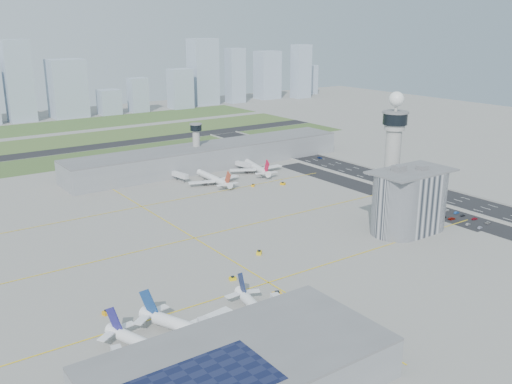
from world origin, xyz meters
TOP-DOWN VIEW (x-y plane):
  - ground at (0.00, 0.00)m, footprint 1000.00×1000.00m
  - grass_strip_0 at (-20.00, 225.00)m, footprint 480.00×50.00m
  - grass_strip_1 at (-20.00, 300.00)m, footprint 480.00×60.00m
  - grass_strip_2 at (-20.00, 380.00)m, footprint 480.00×70.00m
  - runway at (-20.00, 262.00)m, footprint 480.00×22.00m
  - highway at (115.00, 0.00)m, footprint 28.00×500.00m
  - barrier_left at (101.00, 0.00)m, footprint 0.60×500.00m
  - barrier_right at (129.00, 0.00)m, footprint 0.60×500.00m
  - landside_road at (90.00, -10.00)m, footprint 18.00×260.00m
  - parking_lot at (88.00, -22.00)m, footprint 20.00×44.00m
  - taxiway_line_h_0 at (-40.00, -30.00)m, footprint 260.00×0.60m
  - taxiway_line_h_1 at (-40.00, 30.00)m, footprint 260.00×0.60m
  - taxiway_line_h_2 at (-40.00, 90.00)m, footprint 260.00×0.60m
  - taxiway_line_v at (-40.00, 30.00)m, footprint 0.60×260.00m
  - control_tower at (72.00, 8.00)m, footprint 14.00×14.00m
  - secondary_tower at (30.00, 150.00)m, footprint 8.60×8.60m
  - admin_building at (51.99, -22.00)m, footprint 42.00×24.00m
  - terminal_pier at (40.00, 148.00)m, footprint 210.00×32.00m
  - near_terminal at (-88.07, -82.02)m, footprint 84.00×42.00m
  - airplane_near_a at (-100.21, -53.04)m, footprint 46.95×50.73m
  - airplane_near_b at (-84.84, -51.29)m, footprint 53.60×57.17m
  - airplane_near_c at (-60.60, -54.30)m, footprint 40.16×44.99m
  - airplane_far_a at (18.06, 107.64)m, footprint 37.79×43.83m
  - airplane_far_b at (57.15, 116.09)m, footprint 48.09×53.10m
  - jet_bridge_near_0 at (-113.00, -61.00)m, footprint 5.39×14.31m
  - jet_bridge_near_1 at (-83.00, -61.00)m, footprint 5.39×14.31m
  - jet_bridge_near_2 at (-53.00, -61.00)m, footprint 5.39×14.31m
  - jet_bridge_far_0 at (2.00, 132.00)m, footprint 5.39×14.31m
  - jet_bridge_far_1 at (52.00, 132.00)m, footprint 5.39×14.31m
  - tug_0 at (-102.01, -17.54)m, footprint 3.37×2.67m
  - tug_1 at (-50.30, -19.74)m, footprint 3.15×2.52m
  - tug_2 at (-44.50, -41.56)m, footprint 4.35×3.75m
  - tug_3 at (-26.13, -4.22)m, footprint 3.77×3.82m
  - tug_4 at (34.90, 87.49)m, footprint 3.31×3.31m
  - tug_5 at (52.61, 79.64)m, footprint 3.33×3.78m
  - car_lot_0 at (83.68, -41.41)m, footprint 3.79×1.97m
  - car_lot_1 at (83.06, -35.04)m, footprint 3.51×1.60m
  - car_lot_2 at (83.63, -24.83)m, footprint 4.48×2.37m
  - car_lot_3 at (81.89, -20.51)m, footprint 4.52×1.91m
  - car_lot_4 at (81.86, -11.33)m, footprint 3.94×2.12m
  - car_lot_5 at (82.74, -5.43)m, footprint 3.99×1.45m
  - car_lot_6 at (93.53, -39.39)m, footprint 4.13×2.33m
  - car_lot_7 at (93.41, -31.77)m, footprint 3.97×1.64m
  - car_lot_8 at (92.74, -24.96)m, footprint 3.56×1.71m
  - car_lot_9 at (93.96, -20.26)m, footprint 3.88×1.61m
  - car_lot_10 at (93.00, -14.08)m, footprint 4.61×2.24m
  - car_lot_11 at (92.96, -3.26)m, footprint 4.07×2.15m
  - car_hw_1 at (115.54, 41.46)m, footprint 1.52×3.69m
  - car_hw_2 at (120.88, 121.18)m, footprint 2.29×4.36m
  - car_hw_4 at (108.26, 181.02)m, footprint 1.72×3.35m
  - skyline_bldg_8 at (-19.42, 431.56)m, footprint 26.33×21.06m
  - skyline_bldg_9 at (30.27, 432.32)m, footprint 36.96×29.57m
  - skyline_bldg_10 at (73.27, 423.68)m, footprint 23.01×18.41m
  - skyline_bldg_11 at (108.28, 423.34)m, footprint 20.22×16.18m
  - skyline_bldg_12 at (162.17, 421.29)m, footprint 26.14×20.92m
  - skyline_bldg_13 at (201.27, 433.27)m, footprint 32.26×25.81m
  - skyline_bldg_14 at (244.74, 426.38)m, footprint 21.59×17.28m
  - skyline_bldg_15 at (302.83, 435.54)m, footprint 30.25×24.20m
  - skyline_bldg_16 at (345.49, 415.96)m, footprint 23.04×18.43m
  - skyline_bldg_17 at (382.05, 443.29)m, footprint 22.64×18.11m

SIDE VIEW (x-z plane):
  - ground at x=0.00m, z-range 0.00..0.00m
  - taxiway_line_h_0 at x=-40.00m, z-range 0.00..0.01m
  - taxiway_line_h_1 at x=-40.00m, z-range 0.00..0.01m
  - taxiway_line_h_2 at x=-40.00m, z-range 0.00..0.01m
  - taxiway_line_v at x=-40.00m, z-range 0.00..0.01m
  - grass_strip_0 at x=-20.00m, z-range 0.00..0.08m
  - grass_strip_1 at x=-20.00m, z-range 0.00..0.08m
  - grass_strip_2 at x=-20.00m, z-range 0.00..0.08m
  - landside_road at x=90.00m, z-range 0.00..0.08m
  - highway at x=115.00m, z-range 0.00..0.10m
  - parking_lot at x=88.00m, z-range 0.00..0.10m
  - runway at x=-20.00m, z-range 0.01..0.11m
  - car_lot_6 at x=93.53m, z-range 0.00..1.09m
  - car_hw_4 at x=108.26m, z-range 0.00..1.09m
  - car_lot_1 at x=83.06m, z-range 0.00..1.12m
  - car_lot_11 at x=92.96m, z-range 0.00..1.12m
  - car_lot_7 at x=93.41m, z-range 0.00..1.15m
  - car_hw_2 at x=120.88m, z-range 0.00..1.17m
  - car_lot_8 at x=92.74m, z-range 0.00..1.17m
  - car_hw_1 at x=115.54m, z-range 0.00..1.19m
  - barrier_left at x=101.00m, z-range 0.00..1.20m
  - barrier_right at x=129.00m, z-range 0.00..1.20m
  - car_lot_2 at x=83.63m, z-range 0.00..1.20m
  - car_lot_0 at x=83.68m, z-range 0.00..1.23m
  - car_lot_9 at x=93.96m, z-range 0.00..1.25m
  - car_lot_10 at x=93.00m, z-range 0.00..1.27m
  - car_lot_4 at x=81.86m, z-range 0.00..1.27m
  - car_lot_3 at x=81.89m, z-range 0.00..1.30m
  - car_lot_5 at x=82.74m, z-range 0.00..1.31m
  - tug_1 at x=-50.30m, z-range 0.00..1.61m
  - tug_4 at x=34.90m, z-range 0.00..1.61m
  - tug_0 at x=-102.01m, z-range 0.00..1.74m
  - tug_5 at x=52.61m, z-range 0.00..1.83m
  - tug_3 at x=-26.13m, z-range 0.00..1.85m
  - tug_2 at x=-44.50m, z-range 0.00..2.13m
  - jet_bridge_near_0 at x=-113.00m, z-range 0.00..5.70m
  - jet_bridge_near_1 at x=-83.00m, z-range 0.00..5.70m
  - jet_bridge_near_2 at x=-53.00m, z-range 0.00..5.70m
  - jet_bridge_far_0 at x=2.00m, z-range 0.00..5.70m
  - jet_bridge_far_1 at x=52.00m, z-range 0.00..5.70m
  - airplane_near_c at x=-60.60m, z-range 0.00..11.12m
  - airplane_near_a at x=-100.21m, z-range 0.00..11.59m
  - airplane_far_a at x=18.06m, z-range 0.00..11.83m
  - airplane_far_b at x=57.15m, z-range 0.00..12.69m
  - airplane_near_b at x=-84.84m, z-range 0.00..12.75m
  - near_terminal at x=-88.07m, z-range -0.07..12.93m
  - terminal_pier at x=40.00m, z-range 0.00..15.80m
  - skyline_bldg_10 at x=73.27m, z-range 0.00..27.75m
  - admin_building at x=51.99m, z-range -1.45..32.05m
  - secondary_tower at x=30.00m, z-range 2.85..34.75m
  - skyline_bldg_11 at x=108.28m, z-range 0.00..38.97m
  - skyline_bldg_17 at x=382.05m, z-range 0.00..41.06m
  - skyline_bldg_12 at x=162.17m, z-range 0.00..46.89m
  - skyline_bldg_9 at x=30.27m, z-range 0.00..62.11m
  - skyline_bldg_15 at x=302.83m, z-range 0.00..63.40m
  - skyline_bldg_14 at x=244.74m, z-range 0.00..68.75m
  - control_tower at x=72.00m, z-range 2.79..67.29m
  - skyline_bldg_16 at x=345.49m, z-range 0.00..71.56m
  - skyline_bldg_13 at x=201.27m, z-range 0.00..81.20m
  - skyline_bldg_8 at x=-19.42m, z-range 0.00..83.39m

